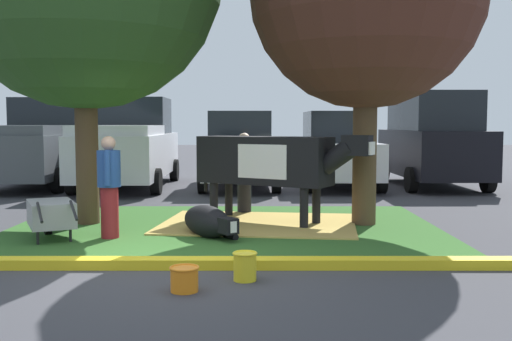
{
  "coord_description": "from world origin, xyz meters",
  "views": [
    {
      "loc": [
        1.1,
        -7.1,
        1.71
      ],
      "look_at": [
        1.14,
        3.05,
        0.9
      ],
      "focal_mm": 41.67,
      "sensor_mm": 36.0,
      "label": 1
    }
  ],
  "objects_px": {
    "person_handler": "(107,184)",
    "bucket_yellow": "(243,266)",
    "hatchback_white": "(334,150)",
    "person_visitor_near": "(242,171)",
    "sedan_silver": "(238,150)",
    "cow_holstein": "(267,161)",
    "pickup_truck_maroon": "(127,145)",
    "pickup_truck_black": "(39,145)",
    "bucket_orange": "(182,278)",
    "suv_black": "(429,140)",
    "calf_lying": "(206,222)",
    "wheelbarrow": "(48,214)"
  },
  "relations": [
    {
      "from": "person_visitor_near",
      "to": "sedan_silver",
      "type": "height_order",
      "value": "sedan_silver"
    },
    {
      "from": "bucket_orange",
      "to": "sedan_silver",
      "type": "height_order",
      "value": "sedan_silver"
    },
    {
      "from": "person_visitor_near",
      "to": "sedan_silver",
      "type": "distance_m",
      "value": 4.75
    },
    {
      "from": "bucket_yellow",
      "to": "suv_black",
      "type": "relative_size",
      "value": 0.07
    },
    {
      "from": "bucket_orange",
      "to": "pickup_truck_black",
      "type": "height_order",
      "value": "pickup_truck_black"
    },
    {
      "from": "bucket_yellow",
      "to": "calf_lying",
      "type": "bearing_deg",
      "value": 103.69
    },
    {
      "from": "wheelbarrow",
      "to": "bucket_orange",
      "type": "height_order",
      "value": "wheelbarrow"
    },
    {
      "from": "person_handler",
      "to": "bucket_yellow",
      "type": "distance_m",
      "value": 3.16
    },
    {
      "from": "person_handler",
      "to": "person_visitor_near",
      "type": "bearing_deg",
      "value": 51.59
    },
    {
      "from": "person_handler",
      "to": "calf_lying",
      "type": "bearing_deg",
      "value": 4.75
    },
    {
      "from": "pickup_truck_maroon",
      "to": "cow_holstein",
      "type": "bearing_deg",
      "value": -58.57
    },
    {
      "from": "person_visitor_near",
      "to": "suv_black",
      "type": "height_order",
      "value": "suv_black"
    },
    {
      "from": "calf_lying",
      "to": "suv_black",
      "type": "height_order",
      "value": "suv_black"
    },
    {
      "from": "person_visitor_near",
      "to": "pickup_truck_black",
      "type": "xyz_separation_m",
      "value": [
        -5.65,
        5.15,
        0.3
      ]
    },
    {
      "from": "bucket_orange",
      "to": "suv_black",
      "type": "bearing_deg",
      "value": 61.54
    },
    {
      "from": "wheelbarrow",
      "to": "pickup_truck_black",
      "type": "relative_size",
      "value": 0.29
    },
    {
      "from": "bucket_yellow",
      "to": "hatchback_white",
      "type": "xyz_separation_m",
      "value": [
        2.27,
        9.55,
        0.82
      ]
    },
    {
      "from": "sedan_silver",
      "to": "suv_black",
      "type": "relative_size",
      "value": 0.96
    },
    {
      "from": "calf_lying",
      "to": "person_handler",
      "type": "xyz_separation_m",
      "value": [
        -1.44,
        -0.12,
        0.57
      ]
    },
    {
      "from": "wheelbarrow",
      "to": "hatchback_white",
      "type": "height_order",
      "value": "hatchback_white"
    },
    {
      "from": "suv_black",
      "to": "cow_holstein",
      "type": "bearing_deg",
      "value": -126.79
    },
    {
      "from": "suv_black",
      "to": "person_visitor_near",
      "type": "bearing_deg",
      "value": -135.23
    },
    {
      "from": "cow_holstein",
      "to": "pickup_truck_maroon",
      "type": "relative_size",
      "value": 0.53
    },
    {
      "from": "person_handler",
      "to": "bucket_orange",
      "type": "bearing_deg",
      "value": -62.45
    },
    {
      "from": "wheelbarrow",
      "to": "pickup_truck_maroon",
      "type": "distance_m",
      "value": 7.45
    },
    {
      "from": "wheelbarrow",
      "to": "suv_black",
      "type": "xyz_separation_m",
      "value": [
        7.75,
        7.48,
        0.88
      ]
    },
    {
      "from": "pickup_truck_black",
      "to": "suv_black",
      "type": "relative_size",
      "value": 1.17
    },
    {
      "from": "person_handler",
      "to": "sedan_silver",
      "type": "bearing_deg",
      "value": 76.42
    },
    {
      "from": "person_visitor_near",
      "to": "hatchback_white",
      "type": "bearing_deg",
      "value": 63.63
    },
    {
      "from": "calf_lying",
      "to": "person_visitor_near",
      "type": "height_order",
      "value": "person_visitor_near"
    },
    {
      "from": "person_visitor_near",
      "to": "hatchback_white",
      "type": "relative_size",
      "value": 0.35
    },
    {
      "from": "calf_lying",
      "to": "person_visitor_near",
      "type": "distance_m",
      "value": 2.45
    },
    {
      "from": "person_visitor_near",
      "to": "hatchback_white",
      "type": "xyz_separation_m",
      "value": [
        2.37,
        4.78,
        0.17
      ]
    },
    {
      "from": "cow_holstein",
      "to": "bucket_orange",
      "type": "xyz_separation_m",
      "value": [
        -0.96,
        -4.07,
        -0.94
      ]
    },
    {
      "from": "cow_holstein",
      "to": "sedan_silver",
      "type": "distance_m",
      "value": 5.9
    },
    {
      "from": "suv_black",
      "to": "pickup_truck_black",
      "type": "bearing_deg",
      "value": 178.85
    },
    {
      "from": "wheelbarrow",
      "to": "bucket_yellow",
      "type": "distance_m",
      "value": 3.64
    },
    {
      "from": "pickup_truck_black",
      "to": "sedan_silver",
      "type": "bearing_deg",
      "value": -4.3
    },
    {
      "from": "hatchback_white",
      "to": "person_visitor_near",
      "type": "bearing_deg",
      "value": -116.37
    },
    {
      "from": "bucket_orange",
      "to": "pickup_truck_black",
      "type": "bearing_deg",
      "value": 116.44
    },
    {
      "from": "wheelbarrow",
      "to": "hatchback_white",
      "type": "xyz_separation_m",
      "value": [
        5.14,
        7.32,
        0.6
      ]
    },
    {
      "from": "cow_holstein",
      "to": "pickup_truck_black",
      "type": "xyz_separation_m",
      "value": [
        -6.1,
        6.27,
        0.04
      ]
    },
    {
      "from": "pickup_truck_black",
      "to": "cow_holstein",
      "type": "bearing_deg",
      "value": -45.77
    },
    {
      "from": "pickup_truck_black",
      "to": "hatchback_white",
      "type": "xyz_separation_m",
      "value": [
        8.02,
        -0.37,
        -0.13
      ]
    },
    {
      "from": "pickup_truck_black",
      "to": "suv_black",
      "type": "distance_m",
      "value": 10.63
    },
    {
      "from": "cow_holstein",
      "to": "suv_black",
      "type": "height_order",
      "value": "suv_black"
    },
    {
      "from": "cow_holstein",
      "to": "person_handler",
      "type": "relative_size",
      "value": 1.89
    },
    {
      "from": "sedan_silver",
      "to": "bucket_yellow",
      "type": "bearing_deg",
      "value": -88.19
    },
    {
      "from": "person_handler",
      "to": "pickup_truck_maroon",
      "type": "xyz_separation_m",
      "value": [
        -1.26,
        7.3,
        0.3
      ]
    },
    {
      "from": "wheelbarrow",
      "to": "person_visitor_near",
      "type": "bearing_deg",
      "value": 42.58
    }
  ]
}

